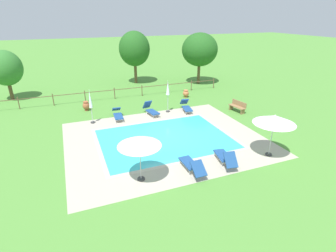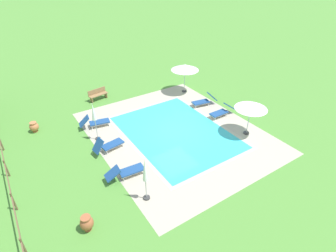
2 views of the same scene
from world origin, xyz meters
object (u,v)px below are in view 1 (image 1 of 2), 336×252
object	(u,v)px
sun_lounger_south_mid	(225,157)
terracotta_urn_near_fence	(86,106)
sun_lounger_north_mid	(118,114)
patio_umbrella_closed_row_mid_west	(168,90)
tree_centre	(200,50)
sun_lounger_north_far	(186,107)
patio_umbrella_closed_row_west	(90,102)
wooden_bench_lawn_side	(238,106)
terracotta_urn_by_tree	(186,93)
patio_umbrella_open_foreground	(139,143)
sun_lounger_north_end	(192,165)
tree_west_mid	(134,49)
tree_far_west	(5,68)
patio_umbrella_open_by_bench	(275,120)
sun_lounger_north_near_steps	(151,110)

from	to	relation	value
sun_lounger_south_mid	terracotta_urn_near_fence	distance (m)	12.58
sun_lounger_north_mid	patio_umbrella_closed_row_mid_west	xyz separation A→B (m)	(4.02, 0.03, 1.40)
tree_centre	patio_umbrella_closed_row_mid_west	bearing A→B (deg)	-131.78
sun_lounger_north_far	patio_umbrella_closed_row_west	distance (m)	7.42
tree_centre	sun_lounger_south_mid	bearing A→B (deg)	-113.16
sun_lounger_north_mid	sun_lounger_north_far	bearing A→B (deg)	-3.89
wooden_bench_lawn_side	terracotta_urn_by_tree	size ratio (longest dim) A/B	2.25
patio_umbrella_open_foreground	tree_centre	size ratio (longest dim) A/B	0.40
tree_centre	sun_lounger_north_far	bearing A→B (deg)	-123.60
sun_lounger_north_end	patio_umbrella_closed_row_mid_west	bearing A→B (deg)	76.18
sun_lounger_north_mid	sun_lounger_south_mid	bearing A→B (deg)	-65.08
sun_lounger_north_end	tree_west_mid	bearing A→B (deg)	83.17
sun_lounger_south_mid	tree_far_west	bearing A→B (deg)	125.39
tree_far_west	tree_centre	xyz separation A→B (m)	(18.68, -0.93, 0.83)
sun_lounger_north_end	patio_umbrella_open_by_bench	size ratio (longest dim) A/B	0.84
patio_umbrella_closed_row_mid_west	tree_centre	distance (m)	10.15
patio_umbrella_closed_row_west	patio_umbrella_closed_row_mid_west	world-z (taller)	patio_umbrella_closed_row_mid_west
patio_umbrella_open_by_bench	wooden_bench_lawn_side	distance (m)	7.21
patio_umbrella_closed_row_mid_west	tree_far_west	size ratio (longest dim) A/B	0.57
sun_lounger_north_near_steps	wooden_bench_lawn_side	world-z (taller)	sun_lounger_north_near_steps
tree_far_west	tree_west_mid	size ratio (longest dim) A/B	0.78
tree_far_west	tree_centre	size ratio (longest dim) A/B	0.81
sun_lounger_north_mid	sun_lounger_south_mid	size ratio (longest dim) A/B	1.04
patio_umbrella_closed_row_west	tree_far_west	distance (m)	10.59
patio_umbrella_open_by_bench	tree_centre	size ratio (longest dim) A/B	0.44
sun_lounger_north_near_steps	patio_umbrella_open_by_bench	distance (m)	9.52
patio_umbrella_open_by_bench	terracotta_urn_near_fence	size ratio (longest dim) A/B	3.14
sun_lounger_north_near_steps	sun_lounger_north_far	xyz separation A→B (m)	(2.89, -0.27, -0.02)
sun_lounger_north_near_steps	sun_lounger_north_end	world-z (taller)	sun_lounger_north_near_steps
sun_lounger_north_far	terracotta_urn_near_fence	size ratio (longest dim) A/B	2.65
patio_umbrella_closed_row_west	sun_lounger_north_mid	bearing A→B (deg)	4.24
sun_lounger_south_mid	patio_umbrella_open_foreground	xyz separation A→B (m)	(-4.48, 0.19, 1.58)
terracotta_urn_near_fence	terracotta_urn_by_tree	size ratio (longest dim) A/B	1.11
sun_lounger_north_far	patio_umbrella_open_by_bench	size ratio (longest dim) A/B	0.84
wooden_bench_lawn_side	patio_umbrella_open_foreground	bearing A→B (deg)	-147.74
tree_far_west	sun_lounger_north_mid	bearing A→B (deg)	-46.30
patio_umbrella_open_foreground	patio_umbrella_closed_row_west	world-z (taller)	patio_umbrella_closed_row_west
sun_lounger_north_far	sun_lounger_north_near_steps	bearing A→B (deg)	174.76
patio_umbrella_closed_row_mid_west	terracotta_urn_near_fence	bearing A→B (deg)	155.72
sun_lounger_north_near_steps	sun_lounger_north_mid	world-z (taller)	sun_lounger_north_near_steps
terracotta_urn_near_fence	tree_far_west	distance (m)	8.60
patio_umbrella_open_by_bench	terracotta_urn_by_tree	distance (m)	11.80
patio_umbrella_open_by_bench	tree_centre	world-z (taller)	tree_centre
sun_lounger_north_near_steps	patio_umbrella_closed_row_west	distance (m)	4.58
sun_lounger_north_near_steps	tree_centre	size ratio (longest dim) A/B	0.35
sun_lounger_north_near_steps	terracotta_urn_near_fence	size ratio (longest dim) A/B	2.49
sun_lounger_north_end	terracotta_urn_near_fence	bearing A→B (deg)	109.50
tree_west_mid	patio_umbrella_closed_row_west	bearing A→B (deg)	-120.13
sun_lounger_north_near_steps	terracotta_urn_by_tree	world-z (taller)	sun_lounger_north_near_steps
sun_lounger_north_mid	tree_far_west	bearing A→B (deg)	133.70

